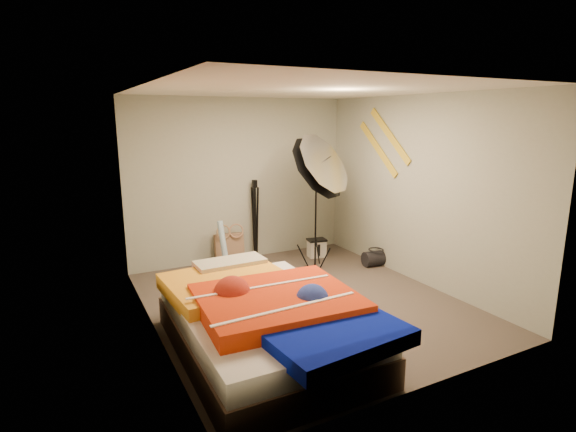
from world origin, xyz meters
TOP-DOWN VIEW (x-y plane):
  - floor at (0.00, 0.00)m, footprint 4.00×4.00m
  - ceiling at (0.00, 0.00)m, footprint 4.00×4.00m
  - wall_back at (0.00, 2.00)m, footprint 3.50×0.00m
  - wall_front at (0.00, -2.00)m, footprint 3.50×0.00m
  - wall_left at (-1.75, 0.00)m, footprint 0.00×4.00m
  - wall_right at (1.75, 0.00)m, footprint 0.00×4.00m
  - tote_bag at (-0.25, 1.90)m, footprint 0.47×0.24m
  - wrapping_roll at (-0.46, 1.57)m, footprint 0.17×0.23m
  - camera_case at (1.09, 1.49)m, footprint 0.30×0.24m
  - duffel_bag at (1.65, 0.70)m, footprint 0.40×0.27m
  - wall_stripe_upper at (1.73, 0.60)m, footprint 0.02×0.91m
  - wall_stripe_lower at (1.73, 0.85)m, footprint 0.02×0.91m
  - bed at (-0.91, -0.86)m, footprint 1.59×2.44m
  - photo_umbrella at (0.73, 0.93)m, footprint 1.04×1.07m
  - camera_tripod at (0.18, 1.87)m, footprint 0.07×0.07m

SIDE VIEW (x-z plane):
  - floor at x=0.00m, z-range 0.00..0.00m
  - duffel_bag at x=1.65m, z-range 0.00..0.23m
  - camera_case at x=1.09m, z-range 0.00..0.27m
  - tote_bag at x=-0.25m, z-range -0.01..0.45m
  - bed at x=-0.91m, z-range 0.00..0.65m
  - wrapping_roll at x=-0.46m, z-range 0.00..0.74m
  - camera_tripod at x=0.18m, z-range 0.09..1.35m
  - wall_back at x=0.00m, z-range -0.50..3.00m
  - wall_front at x=0.00m, z-range -0.50..3.00m
  - wall_left at x=-1.75m, z-range -0.75..3.25m
  - wall_right at x=1.75m, z-range -0.75..3.25m
  - photo_umbrella at x=0.73m, z-range 0.46..2.55m
  - wall_stripe_lower at x=1.73m, z-range 1.36..2.14m
  - wall_stripe_upper at x=1.73m, z-range 1.56..2.34m
  - ceiling at x=0.00m, z-range 2.50..2.50m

